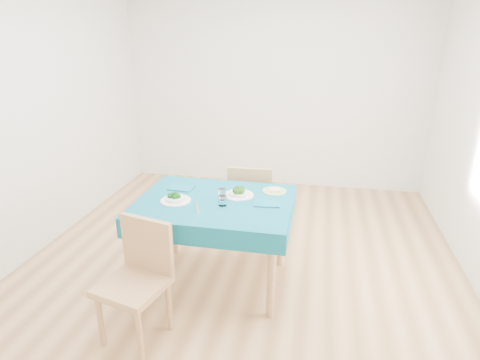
% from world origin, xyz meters
% --- Properties ---
extents(room_shell, '(4.02, 4.52, 2.73)m').
position_xyz_m(room_shell, '(0.00, 0.00, 1.35)').
color(room_shell, '#9F6F42').
rests_on(room_shell, ground).
extents(table, '(1.24, 0.94, 0.76)m').
position_xyz_m(table, '(-0.15, -0.26, 0.38)').
color(table, '#0A576E').
rests_on(table, ground).
extents(chair_near, '(0.50, 0.53, 1.02)m').
position_xyz_m(chair_near, '(-0.53, -1.04, 0.51)').
color(chair_near, '#A97C4F').
rests_on(chair_near, ground).
extents(chair_far, '(0.43, 0.47, 1.05)m').
position_xyz_m(chair_far, '(0.02, 0.52, 0.52)').
color(chair_far, '#A97C4F').
rests_on(chair_far, ground).
extents(bowl_near, '(0.24, 0.24, 0.07)m').
position_xyz_m(bowl_near, '(-0.46, -0.34, 0.79)').
color(bowl_near, white).
rests_on(bowl_near, table).
extents(bowl_far, '(0.25, 0.25, 0.08)m').
position_xyz_m(bowl_far, '(0.02, -0.13, 0.80)').
color(bowl_far, white).
rests_on(bowl_far, table).
extents(fork_near, '(0.05, 0.17, 0.00)m').
position_xyz_m(fork_near, '(-0.53, -0.34, 0.76)').
color(fork_near, silver).
rests_on(fork_near, table).
extents(knife_near, '(0.10, 0.22, 0.00)m').
position_xyz_m(knife_near, '(-0.25, -0.43, 0.76)').
color(knife_near, silver).
rests_on(knife_near, table).
extents(fork_far, '(0.08, 0.16, 0.00)m').
position_xyz_m(fork_far, '(-0.14, -0.13, 0.76)').
color(fork_far, silver).
rests_on(fork_far, table).
extents(knife_far, '(0.07, 0.19, 0.00)m').
position_xyz_m(knife_far, '(0.26, -0.21, 0.76)').
color(knife_far, silver).
rests_on(knife_far, table).
extents(napkin_near, '(0.21, 0.16, 0.01)m').
position_xyz_m(napkin_near, '(-0.51, -0.07, 0.76)').
color(napkin_near, '#0E627A').
rests_on(napkin_near, table).
extents(napkin_far, '(0.22, 0.16, 0.01)m').
position_xyz_m(napkin_far, '(0.27, -0.25, 0.76)').
color(napkin_far, '#0E627A').
rests_on(napkin_far, table).
extents(tumbler_center, '(0.06, 0.06, 0.08)m').
position_xyz_m(tumbler_center, '(-0.11, -0.21, 0.80)').
color(tumbler_center, white).
rests_on(tumbler_center, table).
extents(tumbler_side, '(0.06, 0.06, 0.08)m').
position_xyz_m(tumbler_side, '(-0.07, -0.34, 0.80)').
color(tumbler_side, white).
rests_on(tumbler_side, table).
extents(side_plate, '(0.20, 0.20, 0.01)m').
position_xyz_m(side_plate, '(0.29, 0.02, 0.76)').
color(side_plate, '#9DC761').
rests_on(side_plate, table).
extents(bread_slice, '(0.11, 0.11, 0.01)m').
position_xyz_m(bread_slice, '(0.29, 0.02, 0.77)').
color(bread_slice, beige).
rests_on(bread_slice, side_plate).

